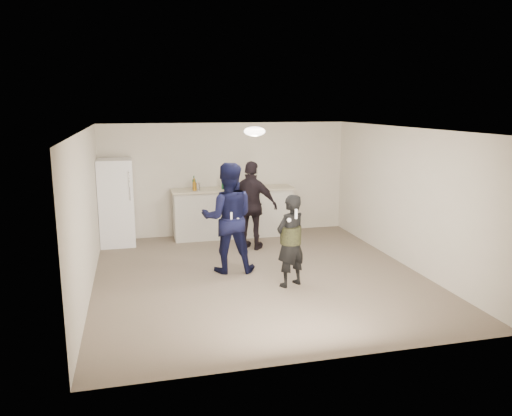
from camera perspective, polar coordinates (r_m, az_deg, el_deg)
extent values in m
plane|color=#6B5B4C|center=(8.68, 0.32, -7.71)|extent=(6.00, 6.00, 0.00)
plane|color=silver|center=(8.19, 0.34, 9.00)|extent=(6.00, 6.00, 0.00)
plane|color=beige|center=(11.24, -3.43, 3.33)|extent=(6.00, 0.00, 6.00)
plane|color=beige|center=(5.58, 7.94, -5.51)|extent=(6.00, 0.00, 6.00)
plane|color=beige|center=(8.14, -18.80, -0.54)|extent=(0.00, 6.00, 6.00)
plane|color=beige|center=(9.40, 16.81, 1.17)|extent=(0.00, 6.00, 6.00)
cube|color=beige|center=(11.07, -2.63, -0.61)|extent=(2.60, 0.56, 1.05)
cube|color=beige|center=(10.96, -2.66, 2.17)|extent=(2.68, 0.64, 0.04)
cube|color=white|center=(10.73, -15.66, 0.61)|extent=(0.70, 0.70, 1.80)
cylinder|color=silver|center=(10.29, -14.28, 2.48)|extent=(0.02, 0.02, 0.60)
ellipsoid|color=white|center=(8.49, -0.16, 8.76)|extent=(0.36, 0.36, 0.16)
cylinder|color=#B4B4B9|center=(10.69, -6.62, 2.43)|extent=(0.08, 0.08, 0.17)
imported|color=#0F123F|center=(8.67, -3.20, -1.13)|extent=(1.05, 0.88, 1.93)
imported|color=black|center=(8.01, 3.97, -3.76)|extent=(0.65, 0.56, 1.51)
cylinder|color=#353B1B|center=(7.99, 3.98, -3.10)|extent=(0.34, 0.34, 0.28)
imported|color=black|center=(10.02, -0.46, 0.26)|extent=(1.12, 0.94, 1.79)
cube|color=silver|center=(8.38, -2.85, -0.97)|extent=(0.04, 0.04, 0.15)
sphere|color=white|center=(8.45, -2.09, -1.35)|extent=(0.07, 0.07, 0.07)
cube|color=white|center=(7.66, 4.60, -0.67)|extent=(0.04, 0.04, 0.15)
sphere|color=white|center=(7.68, 3.81, -1.39)|extent=(0.07, 0.07, 0.07)
cylinder|color=#144723|center=(10.84, -3.80, 2.90)|extent=(0.06, 0.06, 0.28)
cylinder|color=#926115|center=(10.70, -7.06, 2.48)|extent=(0.08, 0.08, 0.19)
cylinder|color=#997816|center=(10.86, -0.69, 2.84)|extent=(0.07, 0.07, 0.24)
cylinder|color=#16501E|center=(10.86, -7.09, 2.69)|extent=(0.07, 0.07, 0.22)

